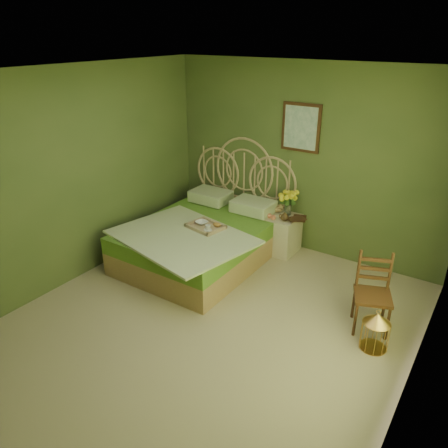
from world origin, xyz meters
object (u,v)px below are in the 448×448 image
Objects in this scene: bed at (205,236)px; chair at (376,288)px; nightstand at (281,228)px; birdcage at (375,331)px.

chair is at bearing -6.00° from bed.
nightstand is at bearing 44.62° from bed.
nightstand is 1.92m from chair.
chair reaches higher than birdcage.
birdcage is at bearing -90.35° from chair.
bed reaches higher than birdcage.
bed is 1.10m from nightstand.
nightstand is at bearing 126.40° from chair.
birdcage is at bearing -38.23° from nightstand.
nightstand is 1.15× the size of chair.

